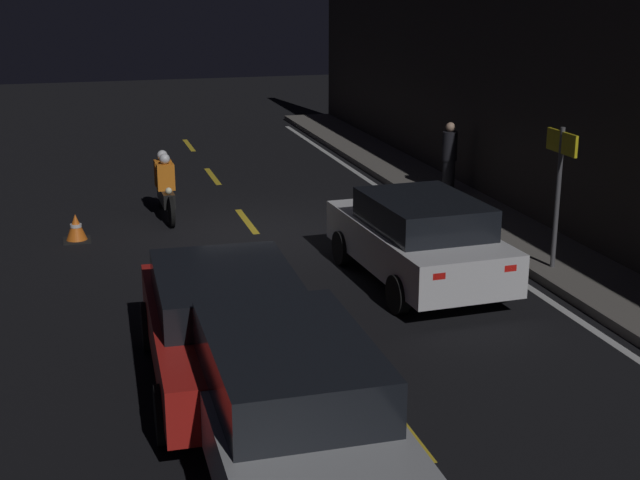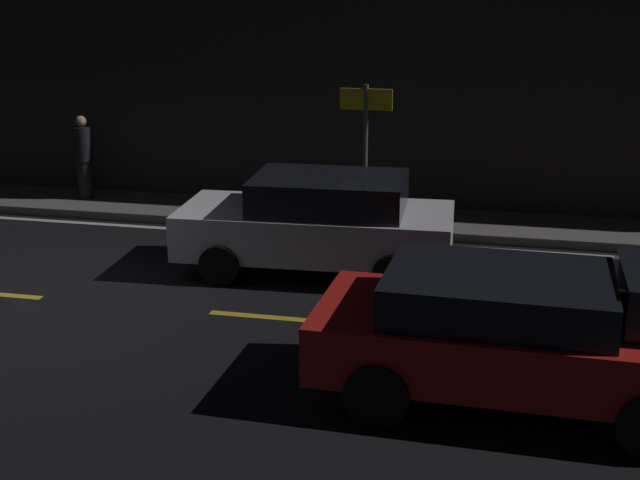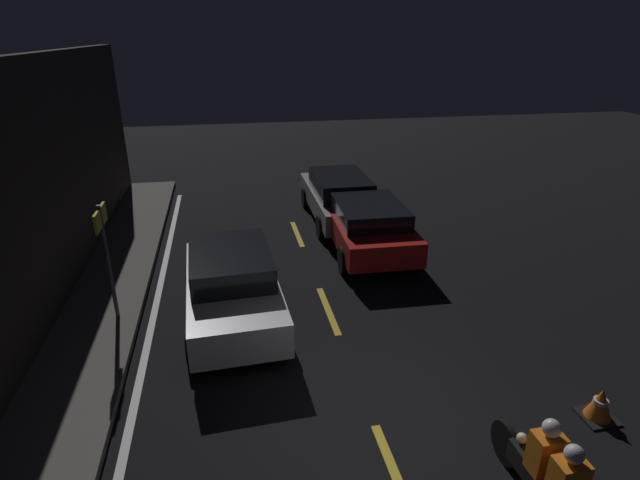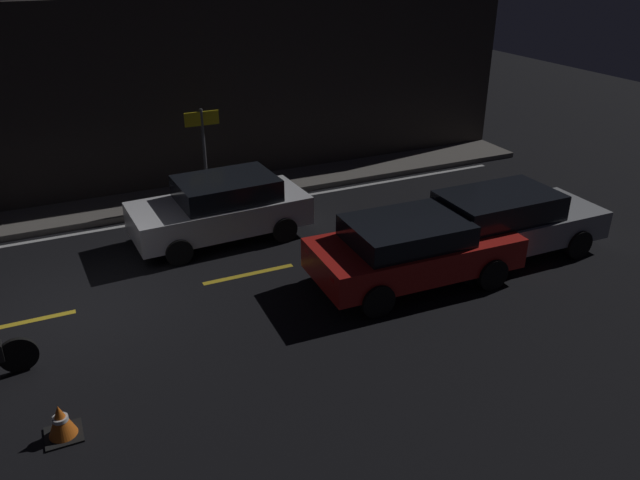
{
  "view_description": "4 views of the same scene",
  "coord_description": "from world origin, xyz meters",
  "px_view_note": "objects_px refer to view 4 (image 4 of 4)",
  "views": [
    {
      "loc": [
        16.69,
        -3.38,
        4.94
      ],
      "look_at": [
        3.87,
        0.22,
        0.97
      ],
      "focal_mm": 50.0,
      "sensor_mm": 36.0,
      "label": 1
    },
    {
      "loc": [
        6.36,
        -10.57,
        4.41
      ],
      "look_at": [
        3.98,
        0.14,
        1.08
      ],
      "focal_mm": 50.0,
      "sensor_mm": 36.0,
      "label": 2
    },
    {
      "loc": [
        -5.66,
        1.96,
        5.55
      ],
      "look_at": [
        4.91,
        -0.09,
        1.06
      ],
      "focal_mm": 28.0,
      "sensor_mm": 36.0,
      "label": 3
    },
    {
      "loc": [
        -0.03,
        -11.22,
        6.41
      ],
      "look_at": [
        4.95,
        -0.48,
        0.73
      ],
      "focal_mm": 35.0,
      "sensor_mm": 36.0,
      "label": 4
    }
  ],
  "objects_px": {
    "traffic_cone_near": "(61,421)",
    "taxi_red": "(412,248)",
    "shop_sign": "(203,136)",
    "sedan_white": "(221,207)",
    "hatchback_silver": "(502,222)"
  },
  "relations": [
    {
      "from": "hatchback_silver",
      "to": "taxi_red",
      "type": "bearing_deg",
      "value": -174.74
    },
    {
      "from": "sedan_white",
      "to": "shop_sign",
      "type": "xyz_separation_m",
      "value": [
        0.29,
        2.36,
        1.06
      ]
    },
    {
      "from": "taxi_red",
      "to": "traffic_cone_near",
      "type": "bearing_deg",
      "value": -164.12
    },
    {
      "from": "taxi_red",
      "to": "hatchback_silver",
      "type": "distance_m",
      "value": 2.49
    },
    {
      "from": "hatchback_silver",
      "to": "sedan_white",
      "type": "bearing_deg",
      "value": 147.46
    },
    {
      "from": "traffic_cone_near",
      "to": "shop_sign",
      "type": "relative_size",
      "value": 0.22
    },
    {
      "from": "sedan_white",
      "to": "traffic_cone_near",
      "type": "xyz_separation_m",
      "value": [
        -4.04,
        -5.45,
        -0.52
      ]
    },
    {
      "from": "taxi_red",
      "to": "sedan_white",
      "type": "bearing_deg",
      "value": 129.75
    },
    {
      "from": "taxi_red",
      "to": "hatchback_silver",
      "type": "xyz_separation_m",
      "value": [
        2.48,
        0.21,
        0.03
      ]
    },
    {
      "from": "taxi_red",
      "to": "shop_sign",
      "type": "relative_size",
      "value": 1.78
    },
    {
      "from": "traffic_cone_near",
      "to": "taxi_red",
      "type": "bearing_deg",
      "value": 14.18
    },
    {
      "from": "hatchback_silver",
      "to": "shop_sign",
      "type": "distance_m",
      "value": 7.82
    },
    {
      "from": "taxi_red",
      "to": "hatchback_silver",
      "type": "bearing_deg",
      "value": 6.54
    },
    {
      "from": "sedan_white",
      "to": "taxi_red",
      "type": "bearing_deg",
      "value": 125.37
    },
    {
      "from": "shop_sign",
      "to": "taxi_red",
      "type": "bearing_deg",
      "value": -66.73
    }
  ]
}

